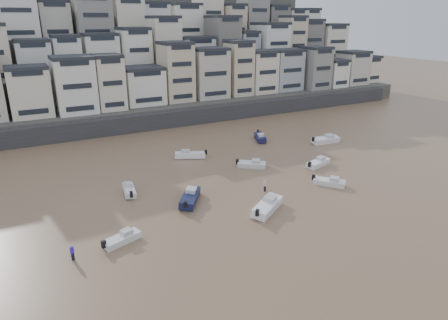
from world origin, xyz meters
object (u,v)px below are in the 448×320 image
boat_j (122,238)px  boat_d (318,162)px  boat_a (267,205)px  boat_i (260,136)px  boat_c (190,196)px  boat_e (252,164)px  boat_b (329,181)px  boat_f (129,189)px  boat_h (190,154)px  boat_g (326,139)px  person_pink (265,185)px  person_blue (72,252)px

boat_j → boat_d: bearing=-5.7°
boat_a → boat_i: 30.72m
boat_c → boat_i: bearing=-16.0°
boat_d → boat_e: size_ratio=1.08×
boat_d → boat_j: bearing=177.1°
boat_b → boat_i: (3.67, 23.62, 0.10)m
boat_f → boat_h: bearing=-45.7°
boat_i → boat_e: bearing=-15.1°
boat_g → boat_j: bearing=-152.9°
boat_c → boat_d: size_ratio=1.19×
boat_f → boat_g: 40.15m
boat_c → person_pink: (10.55, -1.82, 0.01)m
boat_a → boat_b: 12.75m
boat_i → person_blue: (-39.23, -25.71, 0.11)m
boat_d → boat_e: bearing=139.3°
boat_b → boat_f: size_ratio=1.03×
person_pink → boat_h: bearing=100.8°
boat_f → boat_h: 16.51m
boat_f → person_pink: person_pink is taller
boat_e → person_blue: bearing=-117.6°
boat_h → boat_j: 28.07m
boat_b → person_pink: 9.71m
boat_b → boat_g: (13.70, 15.98, 0.17)m
boat_f → boat_a: bearing=-126.0°
boat_a → boat_h: (-0.23, 23.07, -0.11)m
boat_i → boat_j: 42.17m
boat_e → boat_i: 15.53m
person_pink → boat_d: bearing=17.7°
boat_b → boat_i: 23.91m
boat_h → person_pink: person_pink is taller
boat_b → boat_i: boat_i is taller
boat_a → boat_i: size_ratio=1.16×
boat_e → boat_j: bearing=-114.7°
boat_e → boat_j: 27.51m
boat_j → person_pink: (21.07, 3.93, 0.24)m
boat_c → boat_a: bearing=-98.6°
boat_c → person_blue: size_ratio=3.61×
boat_d → boat_e: 10.93m
boat_h → boat_i: bearing=-143.6°
boat_j → boat_h: bearing=31.9°
boat_e → person_pink: (-3.34, -8.76, 0.20)m
boat_e → boat_f: boat_e is taller
boat_e → person_pink: size_ratio=2.82×
boat_d → boat_g: bearing=26.6°
boat_h → boat_j: (-17.67, -21.80, -0.15)m
boat_b → boat_g: bearing=101.6°
person_blue → boat_b: bearing=3.4°
boat_c → person_blue: person_blue is taller
boat_e → person_pink: 9.37m
boat_b → boat_d: bearing=112.4°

